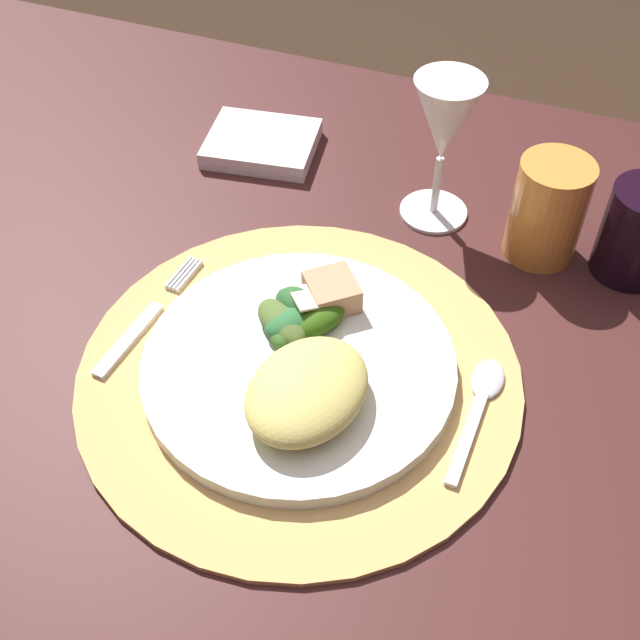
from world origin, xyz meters
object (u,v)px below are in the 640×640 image
dining_table (264,423)px  dinner_plate (299,366)px  fork (145,320)px  dark_tumbler (639,232)px  spoon (481,397)px  napkin (262,144)px  amber_tumbler (548,210)px  wine_glass (445,126)px

dining_table → dinner_plate: 0.16m
fork → dark_tumbler: dark_tumbler is taller
spoon → dinner_plate: bearing=-170.2°
fork → napkin: size_ratio=1.34×
napkin → amber_tumbler: amber_tumbler is taller
wine_glass → amber_tumbler: bearing=-9.3°
wine_glass → amber_tumbler: wine_glass is taller
napkin → wine_glass: wine_glass is taller
dark_tumbler → amber_tumbler: bearing=-177.2°
dining_table → fork: size_ratio=9.09×
dinner_plate → wine_glass: 0.27m
napkin → amber_tumbler: size_ratio=1.16×
spoon → wine_glass: (-0.10, 0.23, 0.10)m
napkin → dining_table: bearing=-67.2°
napkin → dark_tumbler: 0.41m
dinner_plate → dark_tumbler: bearing=43.9°
wine_glass → fork: bearing=-128.9°
dark_tumbler → dining_table: bearing=-144.8°
dining_table → dark_tumbler: size_ratio=15.63×
dining_table → amber_tumbler: size_ratio=14.14×
wine_glass → dark_tumbler: 0.21m
dinner_plate → wine_glass: bearing=78.9°
dinner_plate → amber_tumbler: bearing=55.3°
dinner_plate → dark_tumbler: dark_tumbler is taller
dinner_plate → wine_glass: wine_glass is taller
fork → dining_table: bearing=13.5°
napkin → dark_tumbler: size_ratio=1.28×
dining_table → wine_glass: wine_glass is taller
napkin → dark_tumbler: dark_tumbler is taller
dark_tumbler → spoon: bearing=-114.1°
napkin → wine_glass: (0.21, -0.04, 0.10)m
dinner_plate → wine_glass: (0.05, 0.25, 0.09)m
fork → napkin: (-0.01, 0.29, 0.00)m
dinner_plate → napkin: dinner_plate is taller
dinner_plate → spoon: (0.15, 0.03, -0.00)m
dinner_plate → amber_tumbler: 0.29m
wine_glass → dining_table: bearing=-114.3°
dining_table → napkin: size_ratio=12.21×
napkin → wine_glass: size_ratio=0.77×
spoon → amber_tumbler: (0.01, 0.21, 0.04)m
dining_table → spoon: bearing=-0.1°
dining_table → amber_tumbler: bearing=44.0°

